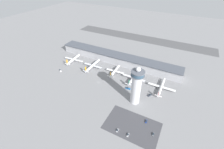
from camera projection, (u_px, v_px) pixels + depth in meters
name	position (u px, v px, depth m)	size (l,w,h in m)	color
ground_plane	(98.00, 82.00, 243.44)	(1000.00, 1000.00, 0.00)	gray
terminal_building	(117.00, 58.00, 288.41)	(239.03, 25.00, 17.21)	#B2B2B7
runway_strip	(140.00, 38.00, 391.33)	(358.55, 44.00, 0.01)	#515154
control_tower	(136.00, 86.00, 193.13)	(17.17, 17.17, 57.12)	silver
parking_lot_surface	(132.00, 126.00, 177.58)	(64.00, 40.00, 0.01)	#424247
airplane_gate_alpha	(73.00, 59.00, 294.28)	(41.51, 40.28, 13.76)	white
airplane_gate_bravo	(93.00, 66.00, 275.73)	(36.91, 44.41, 13.88)	silver
airplane_gate_charlie	(115.00, 71.00, 261.64)	(32.74, 36.56, 13.15)	white
airplane_gate_delta	(134.00, 78.00, 246.35)	(38.54, 41.33, 12.80)	white
airplane_gate_echo	(161.00, 87.00, 228.05)	(41.53, 44.74, 11.48)	white
service_truck_catering	(128.00, 88.00, 229.97)	(7.65, 3.28, 2.84)	black
service_truck_fuel	(60.00, 71.00, 269.14)	(6.67, 4.68, 2.58)	black
service_truck_baggage	(150.00, 95.00, 218.02)	(5.46, 6.94, 2.59)	black
car_red_hatchback	(117.00, 130.00, 171.95)	(1.92, 4.35, 1.45)	black
car_blue_compact	(153.00, 134.00, 167.94)	(1.93, 4.40, 1.50)	black
car_green_van	(128.00, 135.00, 167.38)	(1.95, 4.72, 1.41)	black
car_black_suv	(146.00, 121.00, 181.86)	(2.03, 4.80, 1.48)	black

